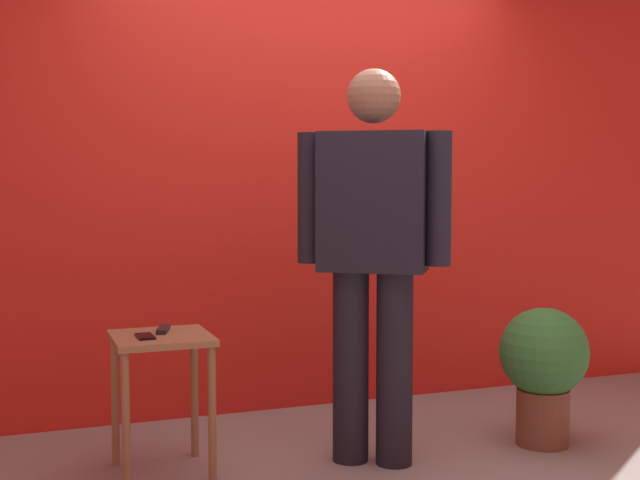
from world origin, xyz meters
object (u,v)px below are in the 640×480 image
object	(u,v)px
standing_person	(373,245)
potted_plant	(544,364)
side_table	(162,363)
tv_remote	(163,329)
cell_phone	(145,336)

from	to	relation	value
standing_person	potted_plant	size ratio (longest dim) A/B	2.65
side_table	potted_plant	xyz separation A→B (m)	(1.85, -0.25, -0.09)
side_table	potted_plant	bearing A→B (deg)	-7.63
side_table	potted_plant	world-z (taller)	potted_plant
standing_person	tv_remote	xyz separation A→B (m)	(-0.92, 0.26, -0.38)
cell_phone	standing_person	bearing A→B (deg)	-9.65
side_table	tv_remote	world-z (taller)	tv_remote
side_table	cell_phone	world-z (taller)	cell_phone
cell_phone	tv_remote	size ratio (longest dim) A/B	0.85
standing_person	potted_plant	xyz separation A→B (m)	(0.90, -0.06, -0.61)
potted_plant	cell_phone	bearing A→B (deg)	173.86
cell_phone	potted_plant	xyz separation A→B (m)	(1.92, -0.21, -0.23)
cell_phone	tv_remote	world-z (taller)	tv_remote
side_table	cell_phone	bearing A→B (deg)	-152.39
potted_plant	standing_person	bearing A→B (deg)	176.27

